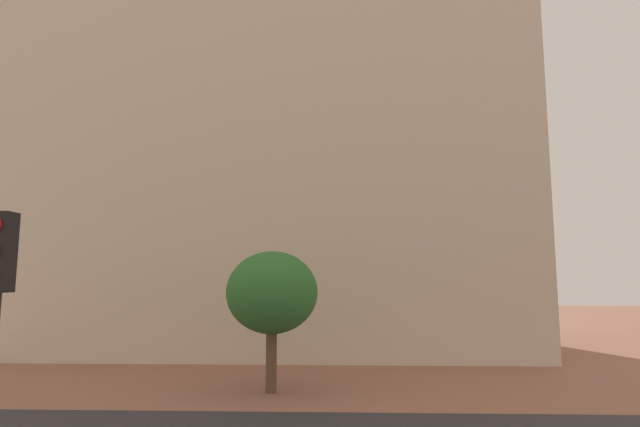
# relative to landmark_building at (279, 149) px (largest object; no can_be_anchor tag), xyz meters

# --- Properties ---
(ground_plane) EXTENTS (120.00, 120.00, 0.00)m
(ground_plane) POSITION_rel_landmark_building_xyz_m (2.71, -16.24, -11.47)
(ground_plane) COLOR #93604C
(landmark_building) EXTENTS (26.55, 14.40, 34.53)m
(landmark_building) POSITION_rel_landmark_building_xyz_m (0.00, 0.00, 0.00)
(landmark_building) COLOR beige
(landmark_building) RESTS_ON ground_plane
(tree_curb_far) EXTENTS (3.09, 3.09, 4.69)m
(tree_curb_far) POSITION_rel_landmark_building_xyz_m (1.24, -12.40, -8.20)
(tree_curb_far) COLOR brown
(tree_curb_far) RESTS_ON ground_plane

